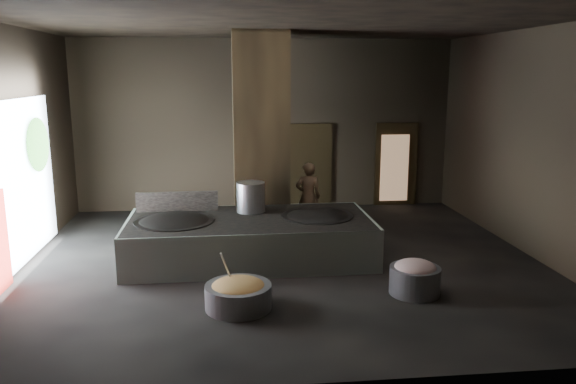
{
  "coord_description": "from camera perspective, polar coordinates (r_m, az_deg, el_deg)",
  "views": [
    {
      "loc": [
        -1.06,
        -10.48,
        3.63
      ],
      "look_at": [
        0.17,
        0.6,
        1.25
      ],
      "focal_mm": 35.0,
      "sensor_mm": 36.0,
      "label": 1
    }
  ],
  "objects": [
    {
      "name": "doorway_far_glow",
      "position": [
        15.76,
        10.76,
        2.41
      ],
      "size": [
        0.78,
        0.04,
        1.84
      ],
      "primitive_type": "cube",
      "color": "#8C6647",
      "rests_on": "ground"
    },
    {
      "name": "pillar",
      "position": [
        12.48,
        -2.8,
        5.68
      ],
      "size": [
        1.2,
        1.2,
        4.5
      ],
      "primitive_type": "cube",
      "color": "black",
      "rests_on": "ground"
    },
    {
      "name": "ceiling",
      "position": [
        10.57,
        -0.57,
        17.04
      ],
      "size": [
        10.0,
        9.0,
        0.1
      ],
      "primitive_type": "cube",
      "color": "black",
      "rests_on": "back_wall"
    },
    {
      "name": "veg_fill",
      "position": [
        8.91,
        -5.09,
        -9.59
      ],
      "size": [
        0.86,
        0.86,
        0.26
      ],
      "primitive_type": "ellipsoid",
      "color": "#A0A34F",
      "rests_on": "veg_basin"
    },
    {
      "name": "left_opening",
      "position": [
        11.55,
        -25.9,
        0.7
      ],
      "size": [
        0.04,
        4.2,
        3.1
      ],
      "primitive_type": "cube",
      "color": "white",
      "rests_on": "ground"
    },
    {
      "name": "cook",
      "position": [
        13.08,
        2.06,
        -0.45
      ],
      "size": [
        0.6,
        0.4,
        1.6
      ],
      "primitive_type": "imported",
      "rotation": [
        0.0,
        0.0,
        3.1
      ],
      "color": "#856144",
      "rests_on": "ground"
    },
    {
      "name": "ladle",
      "position": [
        8.98,
        -6.1,
        -8.07
      ],
      "size": [
        0.25,
        0.36,
        0.74
      ],
      "primitive_type": "cylinder",
      "rotation": [
        0.49,
        0.0,
        -0.59
      ],
      "color": "#BABEC3",
      "rests_on": "veg_basin"
    },
    {
      "name": "left_wall",
      "position": [
        11.3,
        -27.01,
        3.72
      ],
      "size": [
        0.1,
        9.0,
        4.5
      ],
      "primitive_type": "cube",
      "color": "black",
      "rests_on": "ground"
    },
    {
      "name": "stock_pot",
      "position": [
        11.49,
        -3.81,
        -0.54
      ],
      "size": [
        0.58,
        0.58,
        0.62
      ],
      "primitive_type": "cylinder",
      "color": "#BABEC3",
      "rests_on": "hearth_platform"
    },
    {
      "name": "wok_left_rim",
      "position": [
        11.02,
        -11.48,
        -2.97
      ],
      "size": [
        1.53,
        1.53,
        0.05
      ],
      "primitive_type": "cylinder",
      "color": "black",
      "rests_on": "hearth_platform"
    },
    {
      "name": "splash_guard",
      "position": [
        11.74,
        -11.18,
        -0.97
      ],
      "size": [
        1.66,
        0.08,
        0.41
      ],
      "primitive_type": "cube",
      "rotation": [
        0.0,
        0.0,
        0.01
      ],
      "color": "black",
      "rests_on": "hearth_platform"
    },
    {
      "name": "back_wall",
      "position": [
        15.13,
        -2.29,
        6.8
      ],
      "size": [
        10.0,
        0.1,
        4.5
      ],
      "primitive_type": "cube",
      "color": "black",
      "rests_on": "ground"
    },
    {
      "name": "wok_right_rim",
      "position": [
        11.21,
        2.98,
        -2.49
      ],
      "size": [
        1.43,
        1.43,
        0.05
      ],
      "primitive_type": "cylinder",
      "color": "black",
      "rests_on": "hearth_platform"
    },
    {
      "name": "meat_fill",
      "position": [
        9.63,
        12.81,
        -7.53
      ],
      "size": [
        0.7,
        0.7,
        0.27
      ],
      "primitive_type": "ellipsoid",
      "color": "#B6736D",
      "rests_on": "meat_basin"
    },
    {
      "name": "front_wall",
      "position": [
        6.18,
        3.7,
        -0.87
      ],
      "size": [
        10.0,
        0.1,
        4.5
      ],
      "primitive_type": "cube",
      "color": "black",
      "rests_on": "ground"
    },
    {
      "name": "right_wall",
      "position": [
        12.21,
        23.84,
        4.53
      ],
      "size": [
        0.1,
        9.0,
        4.5
      ],
      "primitive_type": "cube",
      "color": "black",
      "rests_on": "ground"
    },
    {
      "name": "wok_left",
      "position": [
        11.04,
        -11.46,
        -3.32
      ],
      "size": [
        1.5,
        1.5,
        0.41
      ],
      "primitive_type": "ellipsoid",
      "color": "black",
      "rests_on": "hearth_platform"
    },
    {
      "name": "doorway_near_glow",
      "position": [
        15.42,
        2.95,
        2.4
      ],
      "size": [
        0.78,
        0.04,
        1.86
      ],
      "primitive_type": "cube",
      "color": "#8C6647",
      "rests_on": "ground"
    },
    {
      "name": "veg_basin",
      "position": [
        8.97,
        -5.07,
        -10.52
      ],
      "size": [
        1.19,
        1.19,
        0.38
      ],
      "primitive_type": "cylinder",
      "rotation": [
        0.0,
        0.0,
        -0.15
      ],
      "color": "slate",
      "rests_on": "ground"
    },
    {
      "name": "tree_silhouette",
      "position": [
        12.46,
        -24.06,
        4.41
      ],
      "size": [
        0.28,
        1.1,
        1.1
      ],
      "primitive_type": "ellipsoid",
      "color": "#194714",
      "rests_on": "left_opening"
    },
    {
      "name": "wok_right",
      "position": [
        11.23,
        2.98,
        -2.83
      ],
      "size": [
        1.4,
        1.4,
        0.39
      ],
      "primitive_type": "ellipsoid",
      "color": "black",
      "rests_on": "hearth_platform"
    },
    {
      "name": "floor",
      "position": [
        11.16,
        -0.52,
        -7.21
      ],
      "size": [
        10.0,
        9.0,
        0.1
      ],
      "primitive_type": "cube",
      "color": "black",
      "rests_on": "ground"
    },
    {
      "name": "meat_basin",
      "position": [
        9.71,
        12.75,
        -8.75
      ],
      "size": [
        0.93,
        0.93,
        0.46
      ],
      "primitive_type": "cylinder",
      "rotation": [
        0.0,
        0.0,
        -0.12
      ],
      "color": "slate",
      "rests_on": "ground"
    },
    {
      "name": "doorway_far",
      "position": [
        15.84,
        10.89,
        2.64
      ],
      "size": [
        1.18,
        0.08,
        2.38
      ],
      "primitive_type": "cube",
      "color": "black",
      "rests_on": "ground"
    },
    {
      "name": "platform_cap",
      "position": [
        11.03,
        -3.92,
        -2.77
      ],
      "size": [
        4.66,
        2.24,
        0.03
      ],
      "primitive_type": "cube",
      "color": "black",
      "rests_on": "hearth_platform"
    },
    {
      "name": "hearth_platform",
      "position": [
        11.14,
        -3.89,
        -4.76
      ],
      "size": [
        4.78,
        2.32,
        0.83
      ],
      "primitive_type": "cube",
      "rotation": [
        0.0,
        0.0,
        0.01
      ],
      "color": "#AFC1AD",
      "rests_on": "ground"
    },
    {
      "name": "doorway_near",
      "position": [
        15.31,
        2.26,
        2.52
      ],
      "size": [
        1.18,
        0.08,
        2.38
      ],
      "primitive_type": "cube",
      "color": "black",
      "rests_on": "ground"
    }
  ]
}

